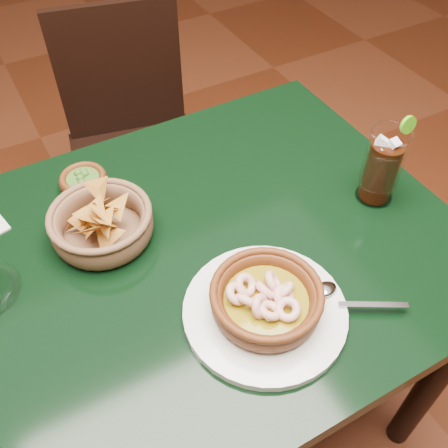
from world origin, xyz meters
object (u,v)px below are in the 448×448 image
chip_basket (101,223)px  cola_drink (382,167)px  dining_table (158,296)px  dining_chair (134,140)px  shrimp_plate (266,303)px

chip_basket → cola_drink: (0.54, -0.17, 0.04)m
dining_table → dining_chair: (0.21, 0.70, -0.17)m
shrimp_plate → chip_basket: size_ratio=1.56×
cola_drink → dining_chair: bearing=109.8°
dining_chair → cola_drink: 0.88m
dining_chair → chip_basket: (-0.26, -0.59, 0.30)m
shrimp_plate → cola_drink: 0.38m
shrimp_plate → chip_basket: 0.35m
cola_drink → shrimp_plate: bearing=-159.2°
dining_table → chip_basket: size_ratio=5.22×
dining_table → shrimp_plate: shrimp_plate is taller
dining_table → cola_drink: size_ratio=6.36×
shrimp_plate → chip_basket: bearing=120.8°
cola_drink → chip_basket: bearing=162.6°
chip_basket → cola_drink: size_ratio=1.22×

